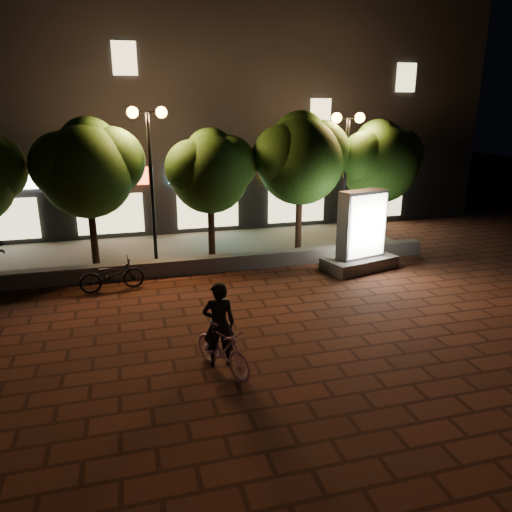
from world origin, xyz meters
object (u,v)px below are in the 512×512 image
object	(u,v)px
tree_right	(301,156)
ad_kiosk	(361,238)
tree_far_right	(380,159)
street_lamp_left	(149,146)
street_lamp_right	(347,146)
scooter_parked	(112,275)
tree_mid	(211,168)
rider	(219,324)
tree_left	(88,165)
scooter_pink	(223,349)

from	to	relation	value
tree_right	ad_kiosk	bearing A→B (deg)	-64.50
tree_far_right	street_lamp_left	world-z (taller)	street_lamp_left
street_lamp_right	scooter_parked	size ratio (longest dim) A/B	2.67
tree_far_right	tree_mid	bearing A→B (deg)	-180.00
tree_far_right	scooter_parked	bearing A→B (deg)	-166.15
tree_right	rider	distance (m)	9.25
street_lamp_left	rider	xyz separation A→B (m)	(0.78, -7.33, -3.10)
tree_left	street_lamp_right	xyz separation A→B (m)	(8.95, -0.26, 0.45)
tree_right	street_lamp_right	world-z (taller)	tree_right
ad_kiosk	rider	size ratio (longest dim) A/B	1.45
street_lamp_right	tree_far_right	bearing A→B (deg)	9.61
tree_right	scooter_parked	world-z (taller)	tree_right
street_lamp_left	street_lamp_right	world-z (taller)	street_lamp_left
tree_right	ad_kiosk	world-z (taller)	tree_right
tree_left	street_lamp_left	xyz separation A→B (m)	(1.95, -0.26, 0.58)
tree_mid	street_lamp_left	world-z (taller)	street_lamp_left
rider	tree_far_right	bearing A→B (deg)	-130.72
tree_far_right	ad_kiosk	bearing A→B (deg)	-127.60
street_lamp_right	scooter_pink	distance (m)	10.41
ad_kiosk	scooter_pink	bearing A→B (deg)	-137.36
tree_mid	scooter_parked	world-z (taller)	tree_mid
ad_kiosk	scooter_parked	world-z (taller)	ad_kiosk
rider	street_lamp_right	bearing A→B (deg)	-125.36
tree_left	ad_kiosk	size ratio (longest dim) A/B	1.82
street_lamp_left	ad_kiosk	size ratio (longest dim) A/B	1.93
street_lamp_left	tree_mid	bearing A→B (deg)	7.31
tree_far_right	street_lamp_right	xyz separation A→B (m)	(-1.55, -0.26, 0.53)
scooter_parked	tree_mid	bearing A→B (deg)	-63.01
tree_left	street_lamp_right	distance (m)	8.96
tree_mid	ad_kiosk	world-z (taller)	tree_mid
ad_kiosk	street_lamp_right	bearing A→B (deg)	79.64
street_lamp_right	scooter_pink	xyz separation A→B (m)	(-6.21, -7.63, -3.38)
tree_far_right	rider	distance (m)	11.14
street_lamp_left	scooter_parked	bearing A→B (deg)	-123.11
tree_right	scooter_parked	xyz separation A→B (m)	(-6.79, -2.46, -3.07)
tree_mid	rider	bearing A→B (deg)	-99.52
rider	scooter_pink	bearing A→B (deg)	96.37
street_lamp_left	scooter_parked	world-z (taller)	street_lamp_left
street_lamp_left	rider	distance (m)	7.99
street_lamp_right	tree_left	bearing A→B (deg)	178.32
rider	scooter_parked	distance (m)	5.60
scooter_pink	rider	distance (m)	0.52
tree_right	street_lamp_left	distance (m)	5.38
scooter_parked	scooter_pink	bearing A→B (deg)	-166.03
tree_far_right	ad_kiosk	xyz separation A→B (m)	(-1.97, -2.56, -2.29)
tree_left	street_lamp_left	world-z (taller)	street_lamp_left
scooter_pink	scooter_parked	distance (m)	5.87
tree_left	scooter_pink	distance (m)	8.86
tree_far_right	scooter_pink	size ratio (longest dim) A/B	2.79
street_lamp_left	scooter_pink	bearing A→B (deg)	-84.12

